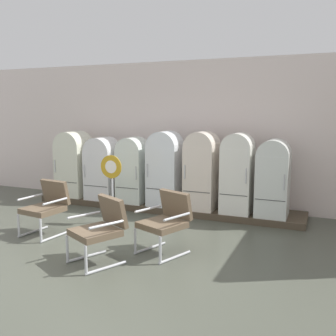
{
  "coord_description": "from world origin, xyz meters",
  "views": [
    {
      "loc": [
        3.21,
        -4.43,
        2.15
      ],
      "look_at": [
        0.21,
        2.75,
        0.96
      ],
      "focal_mm": 40.84,
      "sensor_mm": 36.0,
      "label": 1
    }
  ],
  "objects_px": {
    "refrigerator_2": "(133,168)",
    "armchair_center": "(101,227)",
    "refrigerator_5": "(237,171)",
    "armchair_right": "(166,219)",
    "refrigerator_0": "(74,162)",
    "refrigerator_1": "(103,167)",
    "armchair_left": "(47,205)",
    "refrigerator_3": "(165,166)",
    "refrigerator_6": "(273,176)",
    "sign_stand": "(112,191)",
    "refrigerator_4": "(202,168)"
  },
  "relations": [
    {
      "from": "refrigerator_3",
      "to": "armchair_left",
      "type": "xyz_separation_m",
      "value": [
        -1.29,
        -2.2,
        -0.45
      ]
    },
    {
      "from": "refrigerator_5",
      "to": "armchair_left",
      "type": "relative_size",
      "value": 1.7
    },
    {
      "from": "armchair_left",
      "to": "refrigerator_5",
      "type": "bearing_deg",
      "value": 37.79
    },
    {
      "from": "refrigerator_6",
      "to": "armchair_right",
      "type": "height_order",
      "value": "refrigerator_6"
    },
    {
      "from": "armchair_left",
      "to": "armchair_right",
      "type": "bearing_deg",
      "value": -0.2
    },
    {
      "from": "refrigerator_4",
      "to": "armchair_left",
      "type": "relative_size",
      "value": 1.72
    },
    {
      "from": "refrigerator_4",
      "to": "refrigerator_6",
      "type": "height_order",
      "value": "refrigerator_4"
    },
    {
      "from": "refrigerator_1",
      "to": "refrigerator_6",
      "type": "height_order",
      "value": "refrigerator_6"
    },
    {
      "from": "refrigerator_4",
      "to": "refrigerator_5",
      "type": "bearing_deg",
      "value": -2.88
    },
    {
      "from": "refrigerator_5",
      "to": "refrigerator_0",
      "type": "bearing_deg",
      "value": 179.47
    },
    {
      "from": "armchair_right",
      "to": "refrigerator_0",
      "type": "bearing_deg",
      "value": 145.95
    },
    {
      "from": "sign_stand",
      "to": "refrigerator_1",
      "type": "bearing_deg",
      "value": 128.74
    },
    {
      "from": "refrigerator_3",
      "to": "refrigerator_5",
      "type": "relative_size",
      "value": 1.0
    },
    {
      "from": "refrigerator_3",
      "to": "refrigerator_5",
      "type": "xyz_separation_m",
      "value": [
        1.54,
        -0.01,
        0.0
      ]
    },
    {
      "from": "refrigerator_1",
      "to": "sign_stand",
      "type": "height_order",
      "value": "refrigerator_1"
    },
    {
      "from": "refrigerator_3",
      "to": "refrigerator_2",
      "type": "bearing_deg",
      "value": -179.29
    },
    {
      "from": "refrigerator_0",
      "to": "refrigerator_2",
      "type": "bearing_deg",
      "value": -1.45
    },
    {
      "from": "refrigerator_2",
      "to": "armchair_center",
      "type": "height_order",
      "value": "refrigerator_2"
    },
    {
      "from": "armchair_left",
      "to": "refrigerator_3",
      "type": "bearing_deg",
      "value": 59.6
    },
    {
      "from": "armchair_center",
      "to": "refrigerator_5",
      "type": "bearing_deg",
      "value": 66.06
    },
    {
      "from": "refrigerator_0",
      "to": "sign_stand",
      "type": "xyz_separation_m",
      "value": [
        1.76,
        -1.22,
        -0.31
      ]
    },
    {
      "from": "armchair_left",
      "to": "armchair_center",
      "type": "distance_m",
      "value": 1.7
    },
    {
      "from": "armchair_right",
      "to": "armchair_center",
      "type": "bearing_deg",
      "value": -135.53
    },
    {
      "from": "refrigerator_5",
      "to": "armchair_right",
      "type": "height_order",
      "value": "refrigerator_5"
    },
    {
      "from": "refrigerator_1",
      "to": "refrigerator_5",
      "type": "bearing_deg",
      "value": -0.25
    },
    {
      "from": "armchair_center",
      "to": "refrigerator_0",
      "type": "bearing_deg",
      "value": 131.56
    },
    {
      "from": "armchair_right",
      "to": "sign_stand",
      "type": "height_order",
      "value": "sign_stand"
    },
    {
      "from": "armchair_center",
      "to": "armchair_right",
      "type": "bearing_deg",
      "value": 44.47
    },
    {
      "from": "refrigerator_1",
      "to": "armchair_left",
      "type": "distance_m",
      "value": 2.25
    },
    {
      "from": "refrigerator_2",
      "to": "armchair_left",
      "type": "bearing_deg",
      "value": -103.56
    },
    {
      "from": "refrigerator_0",
      "to": "refrigerator_6",
      "type": "relative_size",
      "value": 1.03
    },
    {
      "from": "refrigerator_1",
      "to": "sign_stand",
      "type": "bearing_deg",
      "value": -51.26
    },
    {
      "from": "refrigerator_2",
      "to": "sign_stand",
      "type": "bearing_deg",
      "value": -81.62
    },
    {
      "from": "refrigerator_1",
      "to": "armchair_center",
      "type": "bearing_deg",
      "value": -58.25
    },
    {
      "from": "refrigerator_0",
      "to": "sign_stand",
      "type": "relative_size",
      "value": 1.16
    },
    {
      "from": "refrigerator_3",
      "to": "refrigerator_4",
      "type": "height_order",
      "value": "refrigerator_4"
    },
    {
      "from": "refrigerator_5",
      "to": "armchair_right",
      "type": "distance_m",
      "value": 2.32
    },
    {
      "from": "refrigerator_6",
      "to": "sign_stand",
      "type": "relative_size",
      "value": 1.12
    },
    {
      "from": "armchair_right",
      "to": "sign_stand",
      "type": "relative_size",
      "value": 0.71
    },
    {
      "from": "refrigerator_5",
      "to": "sign_stand",
      "type": "height_order",
      "value": "refrigerator_5"
    },
    {
      "from": "refrigerator_5",
      "to": "armchair_center",
      "type": "height_order",
      "value": "refrigerator_5"
    },
    {
      "from": "refrigerator_0",
      "to": "refrigerator_1",
      "type": "xyz_separation_m",
      "value": [
        0.8,
        -0.02,
        -0.06
      ]
    },
    {
      "from": "refrigerator_0",
      "to": "armchair_center",
      "type": "height_order",
      "value": "refrigerator_0"
    },
    {
      "from": "refrigerator_0",
      "to": "refrigerator_5",
      "type": "relative_size",
      "value": 0.96
    },
    {
      "from": "refrigerator_0",
      "to": "refrigerator_1",
      "type": "height_order",
      "value": "refrigerator_0"
    },
    {
      "from": "refrigerator_1",
      "to": "refrigerator_2",
      "type": "xyz_separation_m",
      "value": [
        0.79,
        -0.02,
        0.02
      ]
    },
    {
      "from": "refrigerator_1",
      "to": "armchair_left",
      "type": "relative_size",
      "value": 1.52
    },
    {
      "from": "refrigerator_0",
      "to": "refrigerator_1",
      "type": "bearing_deg",
      "value": -1.63
    },
    {
      "from": "sign_stand",
      "to": "refrigerator_6",
      "type": "bearing_deg",
      "value": 23.3
    },
    {
      "from": "refrigerator_3",
      "to": "sign_stand",
      "type": "xyz_separation_m",
      "value": [
        -0.59,
        -1.19,
        -0.35
      ]
    }
  ]
}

